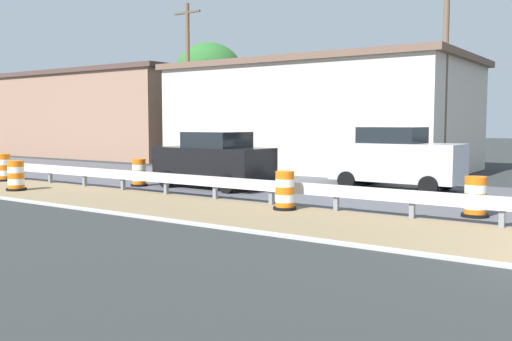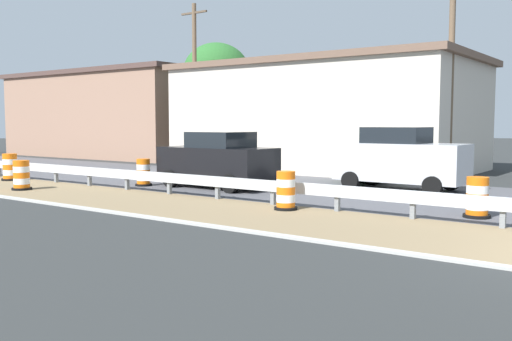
% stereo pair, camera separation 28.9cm
% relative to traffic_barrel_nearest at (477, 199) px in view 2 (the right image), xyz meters
% --- Properties ---
extents(traffic_barrel_nearest, '(0.67, 0.67, 1.02)m').
position_rel_traffic_barrel_nearest_xyz_m(traffic_barrel_nearest, '(0.00, 0.00, 0.00)').
color(traffic_barrel_nearest, orange).
rests_on(traffic_barrel_nearest, ground).
extents(traffic_barrel_close, '(0.64, 0.64, 1.05)m').
position_rel_traffic_barrel_nearest_xyz_m(traffic_barrel_close, '(-1.73, 4.55, 0.02)').
color(traffic_barrel_close, orange).
rests_on(traffic_barrel_close, ground).
extents(traffic_barrel_mid, '(0.63, 0.63, 1.01)m').
position_rel_traffic_barrel_nearest_xyz_m(traffic_barrel_mid, '(0.04, 12.04, -0.00)').
color(traffic_barrel_mid, orange).
rests_on(traffic_barrel_mid, ground).
extents(traffic_barrel_far, '(0.68, 0.68, 1.04)m').
position_rel_traffic_barrel_nearest_xyz_m(traffic_barrel_far, '(-3.36, 14.55, 0.01)').
color(traffic_barrel_far, orange).
rests_on(traffic_barrel_far, ground).
extents(traffic_barrel_farther, '(0.70, 0.70, 1.10)m').
position_rel_traffic_barrel_nearest_xyz_m(traffic_barrel_farther, '(-1.78, 17.95, 0.04)').
color(traffic_barrel_farther, orange).
rests_on(traffic_barrel_farther, ground).
extents(car_trailing_far_lane, '(2.24, 4.38, 2.03)m').
position_rel_traffic_barrel_nearest_xyz_m(car_trailing_far_lane, '(1.20, 9.40, 0.56)').
color(car_trailing_far_lane, black).
rests_on(car_trailing_far_lane, ground).
extents(car_distant_a, '(2.12, 4.47, 2.20)m').
position_rel_traffic_barrel_nearest_xyz_m(car_distant_a, '(4.44, 3.79, 0.64)').
color(car_distant_a, silver).
rests_on(car_distant_a, ground).
extents(roadside_shop_near, '(8.75, 14.80, 5.38)m').
position_rel_traffic_barrel_nearest_xyz_m(roadside_shop_near, '(11.16, 10.40, 2.25)').
color(roadside_shop_near, beige).
rests_on(roadside_shop_near, ground).
extents(roadside_shop_far, '(7.95, 16.37, 5.84)m').
position_rel_traffic_barrel_nearest_xyz_m(roadside_shop_far, '(12.34, 28.02, 2.48)').
color(roadside_shop_far, '#93705B').
rests_on(roadside_shop_far, ground).
extents(utility_pole_near, '(0.24, 1.80, 8.06)m').
position_rel_traffic_barrel_nearest_xyz_m(utility_pole_near, '(8.44, 3.35, 3.73)').
color(utility_pole_near, brown).
rests_on(utility_pole_near, ground).
extents(utility_pole_mid, '(0.24, 1.80, 8.87)m').
position_rel_traffic_barrel_nearest_xyz_m(utility_pole_mid, '(9.11, 17.63, 4.14)').
color(utility_pole_mid, brown).
rests_on(utility_pole_mid, ground).
extents(bush_roadside, '(2.45, 2.45, 1.36)m').
position_rel_traffic_barrel_nearest_xyz_m(bush_roadside, '(6.05, 5.90, 0.22)').
color(bush_roadside, '#286028').
rests_on(bush_roadside, ground).
extents(tree_roadside, '(4.20, 4.20, 7.33)m').
position_rel_traffic_barrel_nearest_xyz_m(tree_roadside, '(13.03, 19.34, 4.96)').
color(tree_roadside, brown).
rests_on(tree_roadside, ground).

